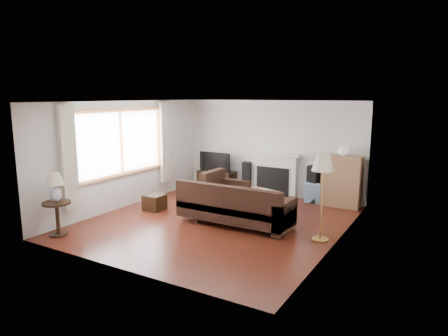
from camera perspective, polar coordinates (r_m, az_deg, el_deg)
The scene contains 17 objects.
room at distance 8.21m, azimuth -1.06°, elevation 0.71°, with size 5.10×5.60×2.54m.
window at distance 9.52m, azimuth -14.42°, elevation 3.54°, with size 0.12×2.74×1.54m, color #935D36.
curtain_near at distance 8.50m, azimuth -21.34°, elevation 1.35°, with size 0.10×0.35×2.10m, color beige.
curtain_far at distance 10.63m, azimuth -8.42°, elevation 3.62°, with size 0.10×0.35×2.10m, color beige.
fireplace at distance 10.57m, azimuth 7.14°, elevation -0.91°, with size 1.40×0.26×1.15m, color white.
tv_stand at distance 11.25m, azimuth -1.03°, elevation -1.76°, with size 1.06×0.47×0.53m, color black.
television at distance 11.15m, azimuth -1.04°, elevation 0.93°, with size 0.95×0.12×0.55m, color black.
speaker_left at distance 10.84m, azimuth 3.30°, elevation -1.37°, with size 0.24×0.28×0.85m, color black.
speaker_right at distance 10.13m, azimuth 12.72°, elevation -2.24°, with size 0.26×0.31×0.92m, color black.
bookshelf at distance 9.89m, azimuth 16.46°, elevation -1.82°, with size 0.89×0.42×1.23m, color #936744.
globe_lamp at distance 9.76m, azimuth 16.68°, elevation 2.41°, with size 0.25×0.25×0.25m, color white.
sectional_sofa at distance 8.21m, azimuth 1.60°, elevation -5.30°, with size 2.55×1.86×0.82m, color black.
coffee_table at distance 9.46m, azimuth 4.47°, elevation -4.42°, with size 1.12×0.61×0.44m, color #946047.
footstool at distance 9.42m, azimuth -9.89°, elevation -4.85°, with size 0.43×0.43×0.36m, color black.
floor_lamp at distance 7.43m, azimuth 13.80°, elevation -4.21°, with size 0.41×0.41×1.59m, color #BA9240.
side_table at distance 8.22m, azimuth -22.67°, elevation -6.71°, with size 0.52×0.52×0.65m, color black.
table_lamp at distance 8.07m, azimuth -22.97°, elevation -2.64°, with size 0.33×0.33×0.54m, color silver.
Camera 1 is at (4.23, -6.90, 2.63)m, focal length 32.00 mm.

